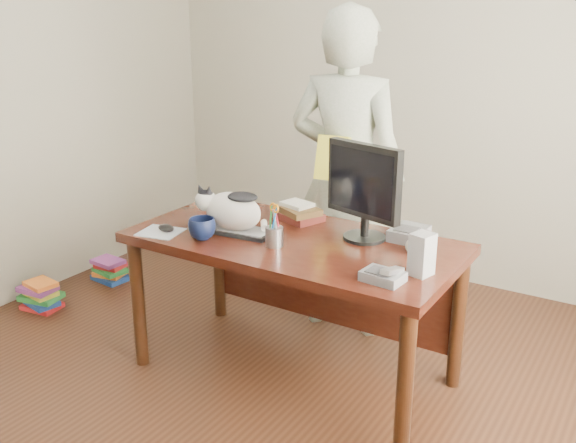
# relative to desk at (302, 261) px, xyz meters

# --- Properties ---
(room) EXTENTS (4.50, 4.50, 4.50)m
(room) POSITION_rel_desk_xyz_m (0.00, -0.68, 0.75)
(room) COLOR black
(room) RESTS_ON ground
(desk) EXTENTS (1.60, 0.80, 0.75)m
(desk) POSITION_rel_desk_xyz_m (0.00, 0.00, 0.00)
(desk) COLOR black
(desk) RESTS_ON ground
(keyboard) EXTENTS (0.42, 0.19, 0.02)m
(keyboard) POSITION_rel_desk_xyz_m (-0.30, -0.16, 0.16)
(keyboard) COLOR black
(keyboard) RESTS_ON desk
(cat) EXTENTS (0.40, 0.23, 0.23)m
(cat) POSITION_rel_desk_xyz_m (-0.31, -0.16, 0.27)
(cat) COLOR white
(cat) RESTS_ON keyboard
(monitor) EXTENTS (0.41, 0.25, 0.47)m
(monitor) POSITION_rel_desk_xyz_m (0.29, 0.08, 0.41)
(monitor) COLOR black
(monitor) RESTS_ON desk
(pen_cup) EXTENTS (0.11, 0.11, 0.21)m
(pen_cup) POSITION_rel_desk_xyz_m (-0.02, -0.22, 0.21)
(pen_cup) COLOR gray
(pen_cup) RESTS_ON desk
(mousepad) EXTENTS (0.23, 0.22, 0.00)m
(mousepad) POSITION_rel_desk_xyz_m (-0.61, -0.36, 0.15)
(mousepad) COLOR silver
(mousepad) RESTS_ON desk
(mouse) EXTENTS (0.10, 0.07, 0.04)m
(mouse) POSITION_rel_desk_xyz_m (-0.59, -0.34, 0.17)
(mouse) COLOR black
(mouse) RESTS_ON mousepad
(coffee_mug) EXTENTS (0.18, 0.18, 0.10)m
(coffee_mug) POSITION_rel_desk_xyz_m (-0.37, -0.32, 0.20)
(coffee_mug) COLOR black
(coffee_mug) RESTS_ON desk
(phone) EXTENTS (0.18, 0.14, 0.08)m
(phone) POSITION_rel_desk_xyz_m (0.58, -0.32, 0.17)
(phone) COLOR #5A5A5E
(phone) RESTS_ON desk
(speaker) EXTENTS (0.10, 0.11, 0.18)m
(speaker) POSITION_rel_desk_xyz_m (0.69, -0.18, 0.24)
(speaker) COLOR gray
(speaker) RESTS_ON desk
(baseball) EXTENTS (0.07, 0.07, 0.07)m
(baseball) POSITION_rel_desk_xyz_m (0.57, 0.04, 0.18)
(baseball) COLOR beige
(baseball) RESTS_ON desk
(book_stack) EXTENTS (0.28, 0.25, 0.09)m
(book_stack) POSITION_rel_desk_xyz_m (-0.13, 0.18, 0.19)
(book_stack) COLOR #501915
(book_stack) RESTS_ON desk
(calculator) EXTENTS (0.16, 0.20, 0.06)m
(calculator) POSITION_rel_desk_xyz_m (0.48, 0.21, 0.18)
(calculator) COLOR #5A5A5E
(calculator) RESTS_ON desk
(person) EXTENTS (0.72, 0.51, 1.84)m
(person) POSITION_rel_desk_xyz_m (-0.05, 0.56, 0.32)
(person) COLOR silver
(person) RESTS_ON ground
(held_book) EXTENTS (0.18, 0.12, 0.24)m
(held_book) POSITION_rel_desk_xyz_m (-0.05, 0.39, 0.45)
(held_book) COLOR gold
(held_book) RESTS_ON person
(book_pile_a) EXTENTS (0.27, 0.22, 0.18)m
(book_pile_a) POSITION_rel_desk_xyz_m (-1.75, -0.28, -0.51)
(book_pile_a) COLOR red
(book_pile_a) RESTS_ON ground
(book_pile_b) EXTENTS (0.26, 0.20, 0.15)m
(book_pile_b) POSITION_rel_desk_xyz_m (-1.72, 0.27, -0.53)
(book_pile_b) COLOR navy
(book_pile_b) RESTS_ON ground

